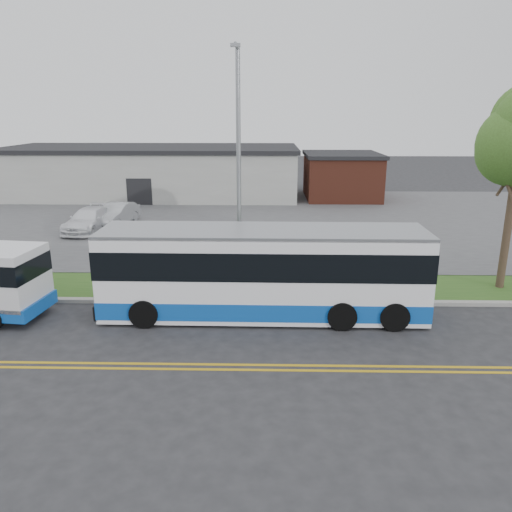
{
  "coord_description": "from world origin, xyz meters",
  "views": [
    {
      "loc": [
        4.13,
        -17.14,
        7.21
      ],
      "look_at": [
        3.7,
        2.27,
        1.6
      ],
      "focal_mm": 35.0,
      "sensor_mm": 36.0,
      "label": 1
    }
  ],
  "objects_px": {
    "transit_bus": "(263,272)",
    "parked_car_a": "(117,214)",
    "parked_car_b": "(89,220)",
    "streetlight_near": "(239,164)"
  },
  "relations": [
    {
      "from": "transit_bus",
      "to": "parked_car_a",
      "type": "xyz_separation_m",
      "value": [
        -9.69,
        14.67,
        -0.83
      ]
    },
    {
      "from": "streetlight_near",
      "to": "parked_car_b",
      "type": "distance_m",
      "value": 14.87
    },
    {
      "from": "streetlight_near",
      "to": "parked_car_a",
      "type": "height_order",
      "value": "streetlight_near"
    },
    {
      "from": "parked_car_a",
      "to": "parked_car_b",
      "type": "relative_size",
      "value": 0.89
    },
    {
      "from": "parked_car_b",
      "to": "transit_bus",
      "type": "bearing_deg",
      "value": -44.58
    },
    {
      "from": "parked_car_a",
      "to": "transit_bus",
      "type": "bearing_deg",
      "value": -46.77
    },
    {
      "from": "parked_car_a",
      "to": "streetlight_near",
      "type": "bearing_deg",
      "value": -44.16
    },
    {
      "from": "transit_bus",
      "to": "parked_car_a",
      "type": "height_order",
      "value": "transit_bus"
    },
    {
      "from": "parked_car_a",
      "to": "parked_car_b",
      "type": "xyz_separation_m",
      "value": [
        -1.2,
        -1.77,
        -0.01
      ]
    },
    {
      "from": "parked_car_b",
      "to": "parked_car_a",
      "type": "bearing_deg",
      "value": 61.27
    }
  ]
}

